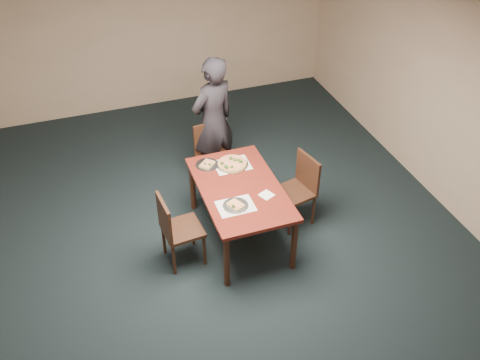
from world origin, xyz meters
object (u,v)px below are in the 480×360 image
object	(u,v)px
slice_plate_near	(236,205)
chair_left	(175,227)
chair_far	(213,153)
chair_right	(300,186)
slice_plate_far	(207,164)
diner	(213,121)
pizza_pan	(232,163)
dining_table	(240,193)

from	to	relation	value
slice_plate_near	chair_left	bearing A→B (deg)	167.28
chair_far	slice_plate_near	distance (m)	1.42
chair_right	slice_plate_far	distance (m)	1.14
chair_far	chair_left	bearing A→B (deg)	-131.04
chair_right	slice_plate_far	bearing A→B (deg)	-127.37
diner	slice_plate_far	world-z (taller)	diner
pizza_pan	slice_plate_near	size ratio (longest dim) A/B	1.37
chair_far	slice_plate_near	world-z (taller)	chair_far
pizza_pan	slice_plate_far	bearing A→B (deg)	161.32
chair_far	pizza_pan	world-z (taller)	chair_far
dining_table	slice_plate_far	bearing A→B (deg)	113.54
chair_right	chair_left	bearing A→B (deg)	-94.86
chair_far	pizza_pan	xyz separation A→B (m)	(0.05, -0.66, 0.26)
chair_left	chair_right	bearing A→B (deg)	-87.34
dining_table	slice_plate_far	xyz separation A→B (m)	(-0.23, 0.53, 0.10)
diner	dining_table	bearing A→B (deg)	64.89
chair_far	slice_plate_near	xyz separation A→B (m)	(-0.16, -1.39, 0.25)
chair_left	slice_plate_far	world-z (taller)	chair_left
diner	slice_plate_far	size ratio (longest dim) A/B	6.37
chair_far	chair_right	size ratio (longest dim) A/B	1.00
dining_table	chair_left	xyz separation A→B (m)	(-0.81, -0.16, -0.14)
chair_left	chair_right	distance (m)	1.61
chair_left	pizza_pan	xyz separation A→B (m)	(0.86, 0.59, 0.26)
dining_table	slice_plate_near	bearing A→B (deg)	-117.35
chair_left	pizza_pan	bearing A→B (deg)	-60.72
chair_far	diner	size ratio (longest dim) A/B	0.51
chair_far	slice_plate_far	distance (m)	0.66
chair_left	diner	size ratio (longest dim) A/B	0.51
chair_left	pizza_pan	world-z (taller)	chair_left
chair_right	pizza_pan	distance (m)	0.86
slice_plate_near	chair_far	bearing A→B (deg)	83.59
chair_left	diner	xyz separation A→B (m)	(0.88, 1.41, 0.38)
dining_table	slice_plate_far	world-z (taller)	slice_plate_far
chair_far	chair_right	bearing A→B (deg)	-60.79
slice_plate_near	slice_plate_far	xyz separation A→B (m)	(-0.07, 0.83, -0.00)
slice_plate_near	slice_plate_far	bearing A→B (deg)	95.04
chair_right	slice_plate_near	world-z (taller)	chair_right
chair_left	dining_table	bearing A→B (deg)	-84.20
slice_plate_far	dining_table	bearing A→B (deg)	-66.46
chair_left	pizza_pan	size ratio (longest dim) A/B	2.38
chair_far	pizza_pan	size ratio (longest dim) A/B	2.38
chair_far	chair_right	world-z (taller)	same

